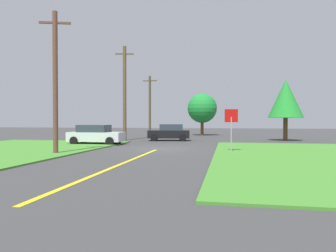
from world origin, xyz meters
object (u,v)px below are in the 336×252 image
car_approaching_junction (169,132)px  oak_tree_left (202,108)px  stop_sign (231,122)px  utility_pole_near (55,81)px  utility_pole_far (150,105)px  utility_pole_mid (125,93)px  pine_tree_center (286,99)px  parked_car_near_building (96,135)px

car_approaching_junction → oak_tree_left: (2.31, 11.44, 2.81)m
stop_sign → car_approaching_junction: stop_sign is taller
utility_pole_near → oak_tree_left: bearing=75.0°
utility_pole_far → oak_tree_left: size_ratio=1.38×
utility_pole_mid → utility_pole_far: utility_pole_mid is taller
utility_pole_mid → pine_tree_center: 15.87m
stop_sign → utility_pole_mid: size_ratio=0.29×
utility_pole_mid → pine_tree_center: (15.67, 2.40, -0.67)m
car_approaching_junction → utility_pole_near: utility_pole_near is taller
utility_pole_far → stop_sign: bearing=-62.4°
car_approaching_junction → pine_tree_center: 11.84m
utility_pole_far → utility_pole_mid: bearing=-92.1°
oak_tree_left → parked_car_near_building: bearing=-113.2°
utility_pole_near → utility_pole_mid: bearing=90.7°
stop_sign → utility_pole_mid: bearing=-50.0°
stop_sign → utility_pole_mid: (-10.30, 10.15, 2.86)m
utility_pole_far → utility_pole_near: bearing=-90.5°
utility_pole_mid → utility_pole_near: bearing=-89.3°
utility_pole_mid → parked_car_near_building: bearing=-96.6°
parked_car_near_building → oak_tree_left: 19.09m
utility_pole_near → utility_pole_far: utility_pole_near is taller
car_approaching_junction → pine_tree_center: bearing=-177.7°
car_approaching_junction → utility_pole_near: 14.46m
pine_tree_center → car_approaching_junction: bearing=-169.9°
oak_tree_left → pine_tree_center: pine_tree_center is taller
parked_car_near_building → utility_pole_far: (0.97, 14.46, 3.16)m
pine_tree_center → oak_tree_left: bearing=133.3°
parked_car_near_building → car_approaching_junction: size_ratio=1.06×
utility_pole_near → utility_pole_mid: 12.96m
utility_pole_far → oak_tree_left: (6.45, 2.89, -0.35)m
car_approaching_junction → parked_car_near_building: bearing=41.3°
stop_sign → parked_car_near_building: 11.93m
parked_car_near_building → pine_tree_center: pine_tree_center is taller
stop_sign → pine_tree_center: (5.37, 12.55, 2.20)m
utility_pole_near → pine_tree_center: (15.52, 15.34, -0.20)m
utility_pole_far → oak_tree_left: utility_pole_far is taller
parked_car_near_building → stop_sign: bearing=-23.1°
car_approaching_junction → utility_pole_far: size_ratio=0.55×
utility_pole_mid → oak_tree_left: bearing=60.2°
utility_pole_near → utility_pole_far: 21.90m
utility_pole_mid → oak_tree_left: (6.78, 11.84, -1.15)m
utility_pole_near → parked_car_near_building: bearing=96.1°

